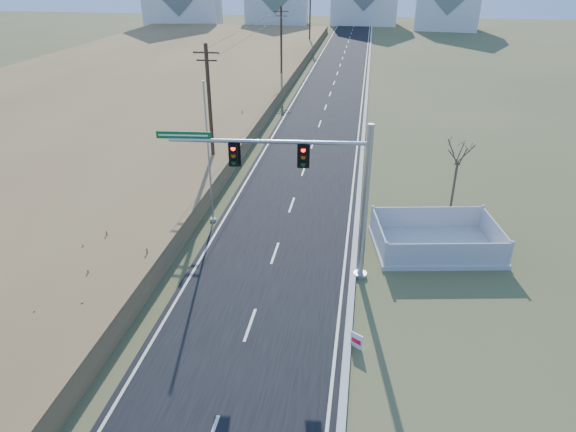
% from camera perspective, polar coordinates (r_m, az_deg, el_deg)
% --- Properties ---
extents(ground, '(260.00, 260.00, 0.00)m').
position_cam_1_polar(ground, '(23.88, -3.18, -9.12)').
color(ground, '#474E25').
rests_on(ground, ground).
extents(road, '(8.00, 180.00, 0.06)m').
position_cam_1_polar(road, '(70.43, 5.38, 15.17)').
color(road, black).
rests_on(road, ground).
extents(curb, '(0.30, 180.00, 0.18)m').
position_cam_1_polar(curb, '(70.29, 8.88, 15.00)').
color(curb, '#B2AFA8').
rests_on(curb, ground).
extents(reed_marsh, '(38.00, 110.00, 1.30)m').
position_cam_1_polar(reed_marsh, '(66.68, -16.97, 14.06)').
color(reed_marsh, olive).
rests_on(reed_marsh, ground).
extents(utility_pole_near, '(1.80, 0.26, 9.00)m').
position_cam_1_polar(utility_pole_near, '(36.76, -8.67, 11.78)').
color(utility_pole_near, '#422D1E').
rests_on(utility_pole_near, ground).
extents(utility_pole_mid, '(1.80, 0.26, 9.00)m').
position_cam_1_polar(utility_pole_mid, '(65.47, -0.75, 18.54)').
color(utility_pole_mid, '#422D1E').
rests_on(utility_pole_mid, ground).
extents(utility_pole_far, '(1.80, 0.26, 9.00)m').
position_cam_1_polar(utility_pole_far, '(94.98, 2.45, 21.06)').
color(utility_pole_far, '#422D1E').
rests_on(utility_pole_far, ground).
extents(traffic_signal_mast, '(9.64, 1.22, 7.70)m').
position_cam_1_polar(traffic_signal_mast, '(23.26, 4.03, 3.11)').
color(traffic_signal_mast, '#9EA0A5').
rests_on(traffic_signal_mast, ground).
extents(fence_enclosure, '(7.15, 5.46, 1.49)m').
position_cam_1_polar(fence_enclosure, '(28.61, 16.04, -2.99)').
color(fence_enclosure, '#B7B5AD').
rests_on(fence_enclosure, ground).
extents(open_sign, '(0.50, 0.34, 0.69)m').
position_cam_1_polar(open_sign, '(21.15, 7.61, -13.58)').
color(open_sign, white).
rests_on(open_sign, ground).
extents(flagpole, '(0.37, 0.37, 8.26)m').
position_cam_1_polar(flagpole, '(29.49, -8.71, 5.18)').
color(flagpole, '#B7B5AD').
rests_on(flagpole, ground).
extents(bare_tree, '(1.83, 1.83, 4.84)m').
position_cam_1_polar(bare_tree, '(31.71, 18.50, 6.80)').
color(bare_tree, '#4C3F33').
rests_on(bare_tree, ground).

